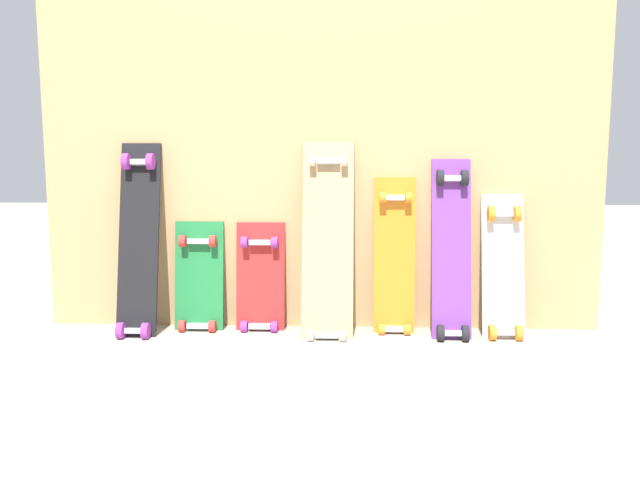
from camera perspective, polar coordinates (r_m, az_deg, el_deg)
The scene contains 9 objects.
ground_plane at distance 3.24m, azimuth 0.05°, elevation -7.26°, with size 12.00×12.00×0.00m, color #A89E8E.
plywood_wall_panel at distance 3.19m, azimuth 0.11°, elevation 6.16°, with size 2.52×0.04×1.50m, color tan.
skateboard_black at distance 3.22m, azimuth -14.52°, elevation -0.47°, with size 0.18×0.27×0.91m.
skateboard_green at distance 3.25m, azimuth -9.77°, elevation -3.47°, with size 0.22×0.14×0.56m.
skateboard_red at distance 3.21m, azimuth -4.85°, elevation -3.57°, with size 0.22×0.13×0.56m.
skateboard_natural at distance 3.09m, azimuth 0.63°, elevation -0.64°, with size 0.23×0.26×0.92m.
skateboard_orange at distance 3.16m, azimuth 6.05°, elevation -1.88°, with size 0.18×0.15×0.76m.
skateboard_purple at distance 3.13m, azimuth 10.61°, elevation -1.24°, with size 0.17×0.25×0.84m.
skateboard_white at distance 3.19m, azimuth 14.62°, elevation -2.60°, with size 0.18×0.22×0.68m.
Camera 1 is at (0.13, -3.11, 0.87)m, focal length 39.51 mm.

